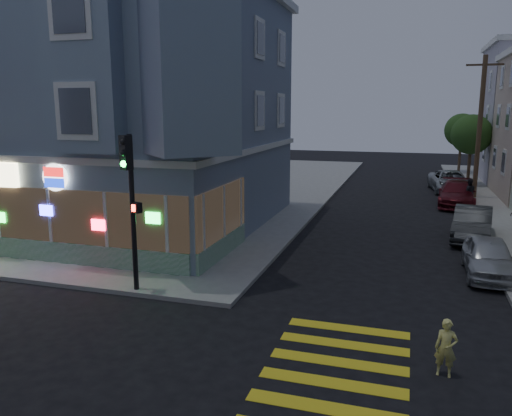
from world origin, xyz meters
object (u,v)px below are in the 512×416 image
at_px(street_tree_far, 462,130).
at_px(parked_car_b, 472,224).
at_px(street_tree_near, 472,135).
at_px(pedestrian_a, 469,192).
at_px(running_child, 446,348).
at_px(parked_car_c, 457,194).
at_px(parked_car_d, 450,181).
at_px(utility_pole, 480,125).
at_px(parked_car_a, 489,257).
at_px(traffic_signal, 130,187).

bearing_deg(street_tree_far, parked_car_b, -93.39).
xyz_separation_m(street_tree_near, parked_car_b, (-1.50, -17.30, -3.19)).
bearing_deg(pedestrian_a, running_child, 79.09).
bearing_deg(parked_car_c, parked_car_d, 94.14).
bearing_deg(parked_car_b, pedestrian_a, 93.62).
relative_size(utility_pole, parked_car_b, 2.00).
height_order(utility_pole, parked_car_c, utility_pole).
height_order(running_child, pedestrian_a, pedestrian_a).
bearing_deg(running_child, street_tree_far, 91.21).
height_order(street_tree_far, parked_car_a, street_tree_far).
xyz_separation_m(pedestrian_a, parked_car_c, (-0.60, 0.64, -0.23)).
xyz_separation_m(utility_pole, parked_car_a, (-1.30, -16.50, -4.12)).
bearing_deg(running_child, parked_car_c, 91.25).
bearing_deg(parked_car_a, running_child, -103.12).
distance_m(pedestrian_a, parked_car_d, 6.13).
bearing_deg(street_tree_near, parked_car_a, -93.81).
xyz_separation_m(utility_pole, running_child, (-3.17, -24.14, -4.14)).
bearing_deg(parked_car_c, parked_car_a, -85.86).
bearing_deg(parked_car_b, street_tree_far, 94.60).
height_order(street_tree_near, parked_car_b, street_tree_near).
bearing_deg(street_tree_far, parked_car_a, -92.82).
distance_m(street_tree_far, pedestrian_a, 17.72).
bearing_deg(traffic_signal, parked_car_d, 88.83).
relative_size(utility_pole, traffic_signal, 1.82).
bearing_deg(running_child, parked_car_b, 87.97).
xyz_separation_m(parked_car_a, traffic_signal, (-11.00, -5.33, 2.81)).
relative_size(pedestrian_a, parked_car_c, 0.32).
height_order(utility_pole, traffic_signal, utility_pole).
bearing_deg(street_tree_near, pedestrian_a, -95.44).
bearing_deg(parked_car_a, utility_pole, 86.13).
height_order(pedestrian_a, parked_car_c, pedestrian_a).
height_order(street_tree_near, parked_car_d, street_tree_near).
xyz_separation_m(parked_car_a, parked_car_d, (0.00, 19.14, 0.08)).
height_order(parked_car_c, traffic_signal, traffic_signal).
bearing_deg(street_tree_near, running_child, -96.38).
bearing_deg(parked_car_a, parked_car_d, 90.64).
xyz_separation_m(utility_pole, traffic_signal, (-12.30, -21.82, -1.31)).
height_order(street_tree_far, pedestrian_a, street_tree_far).
height_order(pedestrian_a, parked_car_b, pedestrian_a).
bearing_deg(running_child, pedestrian_a, 89.45).
distance_m(utility_pole, street_tree_far, 14.03).
bearing_deg(utility_pole, running_child, -97.49).
bearing_deg(utility_pole, parked_car_a, -94.51).
height_order(parked_car_c, parked_car_d, parked_car_d).
bearing_deg(running_child, street_tree_near, 89.88).
xyz_separation_m(street_tree_far, parked_car_b, (-1.50, -25.30, -3.19)).
distance_m(utility_pole, parked_car_a, 17.05).
xyz_separation_m(parked_car_c, traffic_signal, (-11.00, -19.01, 2.74)).
height_order(utility_pole, parked_car_b, utility_pole).
distance_m(street_tree_far, parked_car_a, 30.71).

